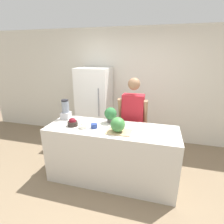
% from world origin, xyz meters
% --- Properties ---
extents(ground_plane, '(14.00, 14.00, 0.00)m').
position_xyz_m(ground_plane, '(0.00, 0.00, 0.00)').
color(ground_plane, '#7F6B51').
extents(wall_back, '(8.00, 0.06, 2.60)m').
position_xyz_m(wall_back, '(0.00, 2.04, 1.30)').
color(wall_back, silver).
rests_on(wall_back, ground_plane).
extents(counter_island, '(2.06, 0.71, 0.94)m').
position_xyz_m(counter_island, '(0.00, 0.35, 0.47)').
color(counter_island, beige).
rests_on(counter_island, ground_plane).
extents(refrigerator, '(0.72, 0.67, 1.74)m').
position_xyz_m(refrigerator, '(-0.77, 1.67, 0.87)').
color(refrigerator, white).
rests_on(refrigerator, ground_plane).
extents(person, '(0.53, 0.26, 1.65)m').
position_xyz_m(person, '(0.24, 0.95, 0.85)').
color(person, gray).
rests_on(person, ground_plane).
extents(cutting_board, '(0.37, 0.25, 0.01)m').
position_xyz_m(cutting_board, '(0.15, 0.24, 0.95)').
color(cutting_board, tan).
rests_on(cutting_board, counter_island).
extents(watermelon, '(0.22, 0.22, 0.22)m').
position_xyz_m(watermelon, '(0.13, 0.23, 1.06)').
color(watermelon, '#3D7F3D').
rests_on(watermelon, cutting_board).
extents(bowl_cherries, '(0.16, 0.16, 0.13)m').
position_xyz_m(bowl_cherries, '(-0.62, 0.28, 0.99)').
color(bowl_cherries, '#2D231E').
rests_on(bowl_cherries, counter_island).
extents(bowl_cream, '(0.13, 0.13, 0.10)m').
position_xyz_m(bowl_cream, '(-0.42, 0.24, 0.98)').
color(bowl_cream, white).
rests_on(bowl_cream, counter_island).
extents(bowl_small_blue, '(0.10, 0.10, 0.07)m').
position_xyz_m(bowl_small_blue, '(-0.26, 0.28, 0.98)').
color(bowl_small_blue, navy).
rests_on(bowl_small_blue, counter_island).
extents(blender, '(0.15, 0.15, 0.35)m').
position_xyz_m(blender, '(-0.88, 0.54, 1.10)').
color(blender, '#B7B7BC').
rests_on(blender, counter_island).
extents(potted_plant, '(0.21, 0.21, 0.26)m').
position_xyz_m(potted_plant, '(-0.07, 0.57, 1.09)').
color(potted_plant, '#514C47').
rests_on(potted_plant, counter_island).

